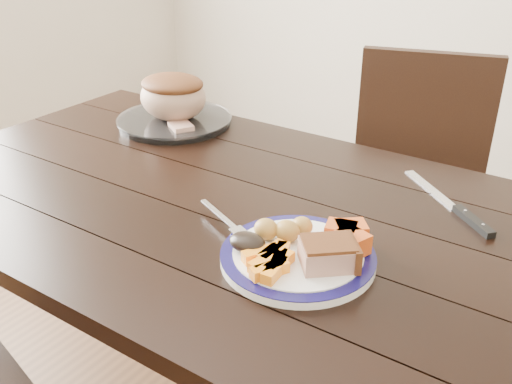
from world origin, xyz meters
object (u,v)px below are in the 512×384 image
Objects in this scene: pork_slice at (328,255)px; fork at (227,222)px; serving_platter at (175,122)px; dining_table at (232,235)px; chair_far at (414,188)px; dinner_plate at (298,258)px; roast_joint at (173,98)px; carving_knife at (462,212)px.

pork_slice reaches higher than fork.
serving_platter is 0.63m from fork.
dining_table is 1.74× the size of chair_far.
pork_slice is at bearing -29.25° from serving_platter.
dinner_plate is at bearing 78.17° from chair_far.
roast_joint is (-0.42, 0.28, 0.17)m from dining_table.
dinner_plate is at bearing -31.17° from roast_joint.
pork_slice is at bearing -4.76° from dinner_plate.
chair_far is 3.29× the size of dinner_plate.
serving_platter reaches higher than carving_knife.
roast_joint is (-0.73, 0.41, 0.04)m from pork_slice.
dinner_plate is at bearing -79.78° from carving_knife.
chair_far is at bearing 99.38° from pork_slice.
carving_knife is (0.44, 0.22, 0.10)m from dining_table.
chair_far is at bearing 157.18° from carving_knife.
roast_joint reaches higher than fork.
roast_joint reaches higher than dining_table.
carving_knife is (0.27, -0.51, 0.23)m from chair_far.
serving_platter reaches higher than dinner_plate.
dinner_plate is 0.07m from pork_slice.
serving_platter is at bearing 148.83° from dinner_plate.
roast_joint is at bearing -144.64° from carving_knife.
fork reaches higher than carving_knife.
dining_table is 17.52× the size of pork_slice.
fork is 0.85× the size of roast_joint.
dinner_plate is at bearing -31.17° from serving_platter.
chair_far reaches higher than fork.
dining_table is 0.36m from pork_slice.
fork reaches higher than serving_platter.
serving_platter is at bearing -144.64° from carving_knife.
chair_far is (0.16, 0.73, -0.13)m from dining_table.
fork is 0.63m from roast_joint.
roast_joint is at bearing 148.83° from dinner_plate.
chair_far is 0.62m from carving_knife.
pork_slice is (0.73, -0.41, 0.03)m from serving_platter.
dining_table is 0.17m from fork.
dinner_plate is at bearing 18.66° from fork.
serving_platter is at bearing 20.54° from chair_far.
chair_far reaches higher than serving_platter.
fork is at bearing -38.26° from serving_platter.
dining_table is at bearing 60.20° from chair_far.
serving_platter is (-0.59, -0.45, 0.23)m from chair_far.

